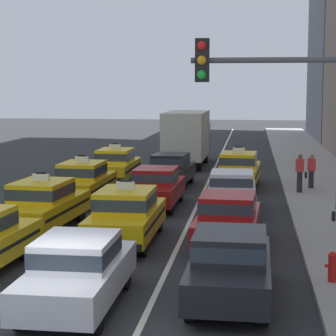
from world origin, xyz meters
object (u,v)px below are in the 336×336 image
sedan_center_third (156,186)px  pedestrian_near_crosswalk (300,173)px  taxi_left_fourth (116,164)px  traffic_light_pole (295,139)px  taxi_center_second (126,214)px  taxi_left_second (43,204)px  taxi_right_fourth (239,169)px  fire_hydrant (332,265)px  sedan_right_second (228,218)px  sedan_center_fourth (171,169)px  box_truck_center_fifth (188,136)px  taxi_left_third (83,181)px  sedan_right_third (232,190)px  sedan_center_nearest (77,270)px  sedan_right_nearest (230,263)px  pedestrian_by_storefront (311,171)px

sedan_center_third → pedestrian_near_crosswalk: size_ratio=2.58×
taxi_left_fourth → traffic_light_pole: traffic_light_pole is taller
taxi_center_second → taxi_left_second: bearing=156.4°
taxi_right_fourth → fire_hydrant: taxi_right_fourth is taller
sedan_right_second → traffic_light_pole: (1.42, -7.38, 2.97)m
sedan_center_fourth → box_truck_center_fifth: (-0.03, 8.29, 0.93)m
sedan_right_second → taxi_right_fourth: bearing=89.6°
taxi_center_second → fire_hydrant: size_ratio=6.25×
taxi_left_third → sedan_center_third: size_ratio=1.06×
pedestrian_near_crosswalk → taxi_left_fourth: bearing=161.7°
sedan_right_third → pedestrian_near_crosswalk: bearing=56.2°
taxi_right_fourth → sedan_center_third: bearing=-119.6°
sedan_center_fourth → taxi_left_second: bearing=-107.5°
sedan_center_nearest → sedan_right_nearest: bearing=16.1°
taxi_right_fourth → fire_hydrant: 15.16m
traffic_light_pole → taxi_left_second: bearing=131.1°
pedestrian_by_storefront → box_truck_center_fifth: bearing=126.8°
traffic_light_pole → fire_hydrant: bearing=72.0°
taxi_left_fourth → sedan_right_nearest: taxi_left_fourth is taller
taxi_center_second → box_truck_center_fifth: bearing=90.3°
pedestrian_near_crosswalk → fire_hydrant: pedestrian_near_crosswalk is taller
taxi_left_fourth → sedan_center_third: 7.13m
taxi_left_third → pedestrian_by_storefront: size_ratio=2.95×
sedan_center_third → pedestrian_near_crosswalk: bearing=31.3°
sedan_right_third → pedestrian_near_crosswalk: size_ratio=2.58×
taxi_left_second → taxi_right_fourth: same height
fire_hydrant → sedan_center_nearest: bearing=-159.0°
sedan_center_fourth → taxi_right_fourth: bearing=4.3°
taxi_center_second → pedestrian_by_storefront: bearing=58.7°
fire_hydrant → sedan_center_third: bearing=120.8°
sedan_right_second → sedan_right_third: same height
taxi_left_fourth → sedan_right_third: (6.02, -7.13, -0.03)m
sedan_center_fourth → taxi_right_fourth: (3.20, 0.24, 0.03)m
pedestrian_by_storefront → sedan_center_nearest: bearing=-111.1°
taxi_center_second → fire_hydrant: bearing=-32.9°
sedan_right_third → taxi_center_second: bearing=-120.7°
taxi_right_fourth → traffic_light_pole: size_ratio=0.83×
taxi_center_second → sedan_right_nearest: taxi_center_second is taller
sedan_center_nearest → sedan_right_third: (2.93, 10.95, 0.00)m
taxi_left_second → sedan_right_nearest: bearing=-44.3°
taxi_left_fourth → pedestrian_near_crosswalk: taxi_left_fourth is taller
sedan_right_nearest → sedan_center_nearest: bearing=-163.9°
sedan_center_third → fire_hydrant: size_ratio=5.94×
taxi_left_fourth → traffic_light_pole: bearing=-69.1°
pedestrian_near_crosswalk → fire_hydrant: bearing=-90.7°
taxi_left_third → box_truck_center_fifth: size_ratio=0.66×
taxi_left_second → sedan_right_third: taxi_left_second is taller
sedan_right_nearest → sedan_right_third: 10.02m
box_truck_center_fifth → fire_hydrant: (5.78, -22.99, -1.23)m
sedan_center_third → box_truck_center_fifth: 13.54m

